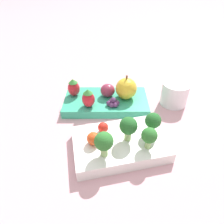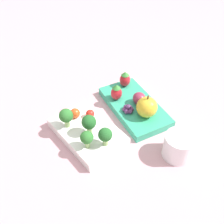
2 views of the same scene
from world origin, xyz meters
name	(u,v)px [view 1 (image 1 of 2)]	position (x,y,z in m)	size (l,w,h in m)	color
ground_plane	(110,124)	(0.00, 0.00, 0.00)	(4.00, 4.00, 0.00)	#C6939E
bento_box_savoury	(120,144)	(-0.01, 0.08, 0.01)	(0.20, 0.15, 0.03)	white
bento_box_fruit	(106,102)	(0.01, -0.08, 0.01)	(0.23, 0.13, 0.02)	#33A87F
broccoli_floret_0	(153,121)	(-0.08, 0.07, 0.06)	(0.03, 0.03, 0.05)	#93B770
broccoli_floret_1	(128,126)	(-0.03, 0.08, 0.06)	(0.04, 0.04, 0.05)	#93B770
broccoli_floret_2	(104,142)	(0.02, 0.12, 0.06)	(0.03, 0.03, 0.05)	#93B770
broccoli_floret_3	(149,136)	(-0.06, 0.10, 0.06)	(0.03, 0.03, 0.05)	#93B770
cherry_tomato_0	(93,139)	(0.04, 0.09, 0.04)	(0.03, 0.03, 0.03)	#DB4C1E
cherry_tomato_1	(103,127)	(0.02, 0.05, 0.04)	(0.02, 0.02, 0.02)	red
apple	(126,89)	(-0.05, -0.08, 0.05)	(0.06, 0.06, 0.07)	gold
strawberry_0	(74,88)	(0.09, -0.10, 0.05)	(0.03, 0.03, 0.05)	red
strawberry_1	(88,98)	(0.05, -0.05, 0.05)	(0.03, 0.03, 0.05)	red
plum	(107,90)	(0.00, -0.09, 0.04)	(0.04, 0.04, 0.03)	#892D47
grape_cluster	(113,103)	(-0.01, -0.05, 0.03)	(0.03, 0.03, 0.02)	#562D5B
drinking_cup	(174,94)	(-0.18, -0.07, 0.03)	(0.07, 0.07, 0.06)	white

